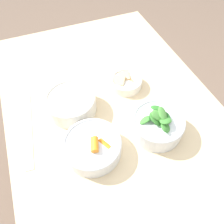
# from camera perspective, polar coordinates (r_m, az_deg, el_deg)

# --- Properties ---
(ground_plane) EXTENTS (10.00, 10.00, 0.00)m
(ground_plane) POSITION_cam_1_polar(r_m,az_deg,el_deg) (1.47, 0.90, -18.98)
(ground_plane) COLOR brown
(dining_table) EXTENTS (1.27, 0.77, 0.76)m
(dining_table) POSITION_cam_1_polar(r_m,az_deg,el_deg) (0.88, 1.43, -6.03)
(dining_table) COLOR beige
(dining_table) RESTS_ON ground_plane
(bowl_carrots) EXTENTS (0.18, 0.18, 0.07)m
(bowl_carrots) POSITION_cam_1_polar(r_m,az_deg,el_deg) (0.69, -5.10, -8.89)
(bowl_carrots) COLOR silver
(bowl_carrots) RESTS_ON dining_table
(bowl_greens) EXTENTS (0.17, 0.17, 0.11)m
(bowl_greens) POSITION_cam_1_polar(r_m,az_deg,el_deg) (0.74, 11.80, -3.22)
(bowl_greens) COLOR silver
(bowl_greens) RESTS_ON dining_table
(bowl_beans_hotdog) EXTENTS (0.18, 0.18, 0.07)m
(bowl_beans_hotdog) POSITION_cam_1_polar(r_m,az_deg,el_deg) (0.79, -10.59, 2.14)
(bowl_beans_hotdog) COLOR silver
(bowl_beans_hotdog) RESTS_ON dining_table
(bowl_cookies) EXTENTS (0.12, 0.13, 0.05)m
(bowl_cookies) POSITION_cam_1_polar(r_m,az_deg,el_deg) (0.87, 3.69, 7.85)
(bowl_cookies) COLOR silver
(bowl_cookies) RESTS_ON dining_table
(ruler) EXTENTS (0.31, 0.06, 0.00)m
(ruler) POSITION_cam_1_polar(r_m,az_deg,el_deg) (0.81, -21.21, -4.10)
(ruler) COLOR silver
(ruler) RESTS_ON dining_table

